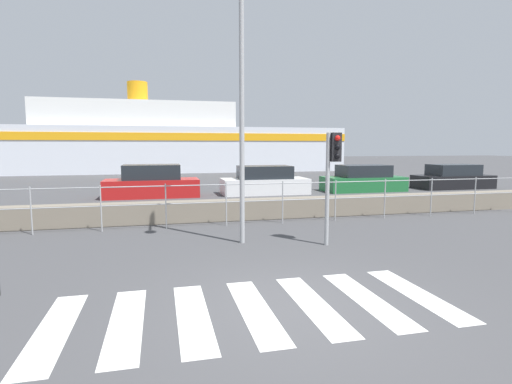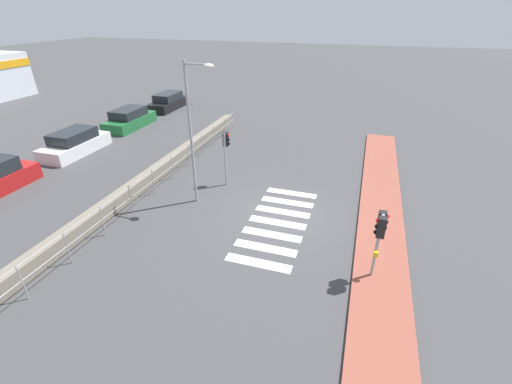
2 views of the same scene
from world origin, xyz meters
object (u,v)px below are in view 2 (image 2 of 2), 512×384
at_px(parked_car_black, 169,102).
at_px(streetlamp, 195,120).
at_px(parked_car_white, 75,143).
at_px(parked_car_green, 130,119).
at_px(traffic_light_near, 380,230).
at_px(traffic_light_far, 226,147).

bearing_deg(parked_car_black, streetlamp, -144.80).
xyz_separation_m(parked_car_white, parked_car_green, (5.44, 0.00, -0.01)).
relative_size(parked_car_green, parked_car_black, 0.98).
height_order(parked_car_white, parked_car_green, parked_car_white).
height_order(streetlamp, parked_car_green, streetlamp).
height_order(traffic_light_near, traffic_light_far, traffic_light_far).
relative_size(traffic_light_near, parked_car_black, 0.56).
relative_size(traffic_light_far, parked_car_black, 0.62).
bearing_deg(traffic_light_far, traffic_light_near, -124.72).
relative_size(traffic_light_far, parked_car_white, 0.63).
height_order(traffic_light_far, parked_car_black, traffic_light_far).
distance_m(traffic_light_far, parked_car_black, 16.09).
bearing_deg(traffic_light_near, streetlamp, 69.14).
bearing_deg(traffic_light_far, parked_car_white, 83.96).
bearing_deg(streetlamp, parked_car_green, 49.34).
distance_m(parked_car_green, parked_car_black, 5.59).
relative_size(streetlamp, parked_car_white, 1.44).
bearing_deg(parked_car_white, traffic_light_near, -108.95).
bearing_deg(parked_car_black, parked_car_white, 180.00).
xyz_separation_m(traffic_light_near, parked_car_green, (11.48, 17.58, -1.32)).
xyz_separation_m(parked_car_white, parked_car_black, (11.03, -0.00, -0.02)).
xyz_separation_m(traffic_light_far, streetlamp, (-2.04, 0.46, 1.86)).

